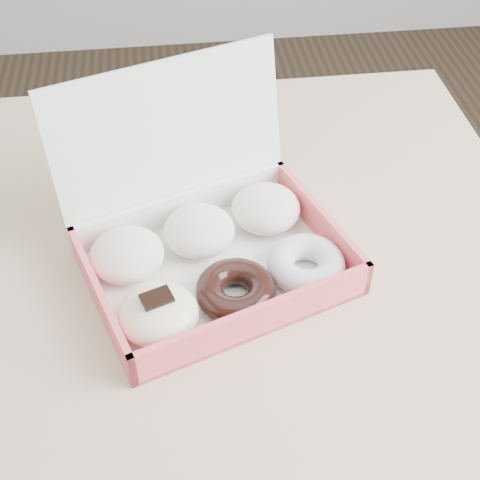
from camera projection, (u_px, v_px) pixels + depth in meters
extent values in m
cube|color=tan|center=(93.00, 265.00, 0.88)|extent=(1.20, 0.80, 0.04)
cylinder|color=tan|center=(382.00, 247.00, 1.44)|extent=(0.05, 0.05, 0.71)
cube|color=white|center=(217.00, 273.00, 0.84)|extent=(0.36, 0.31, 0.01)
cube|color=#FD5C64|center=(257.00, 322.00, 0.75)|extent=(0.29, 0.11, 0.05)
cube|color=white|center=(182.00, 209.00, 0.89)|extent=(0.29, 0.11, 0.05)
cube|color=#FD5C64|center=(101.00, 301.00, 0.77)|extent=(0.08, 0.21, 0.05)
cube|color=#FD5C64|center=(320.00, 224.00, 0.87)|extent=(0.08, 0.21, 0.05)
cube|color=white|center=(172.00, 147.00, 0.85)|extent=(0.31, 0.15, 0.22)
ellipsoid|color=white|center=(127.00, 255.00, 0.82)|extent=(0.12, 0.12, 0.05)
ellipsoid|color=white|center=(199.00, 231.00, 0.85)|extent=(0.12, 0.12, 0.05)
ellipsoid|color=white|center=(266.00, 208.00, 0.88)|extent=(0.12, 0.12, 0.05)
ellipsoid|color=#F4ECC2|center=(159.00, 314.00, 0.75)|extent=(0.12, 0.12, 0.05)
cube|color=black|center=(157.00, 298.00, 0.73)|extent=(0.04, 0.03, 0.00)
torus|color=black|center=(236.00, 291.00, 0.79)|extent=(0.12, 0.12, 0.03)
torus|color=white|center=(306.00, 264.00, 0.82)|extent=(0.12, 0.12, 0.03)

